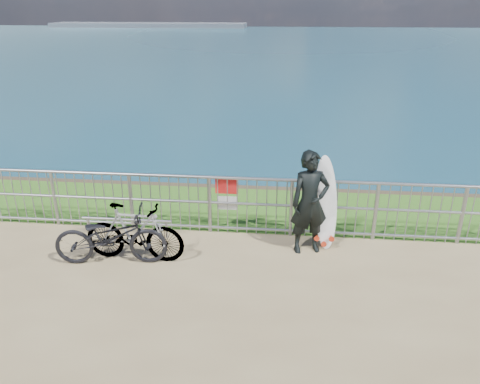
# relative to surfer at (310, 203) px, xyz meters

# --- Properties ---
(grass_strip) EXTENTS (120.00, 120.00, 0.00)m
(grass_strip) POSITION_rel_surfer_xyz_m (-1.30, 1.62, -0.89)
(grass_strip) COLOR #2F651B
(grass_strip) RESTS_ON ground
(seascape) EXTENTS (260.00, 260.00, 5.00)m
(seascape) POSITION_rel_surfer_xyz_m (-45.05, 146.41, -4.94)
(seascape) COLOR brown
(seascape) RESTS_ON ground
(railing) EXTENTS (10.06, 0.10, 1.13)m
(railing) POSITION_rel_surfer_xyz_m (-1.28, 0.52, -0.32)
(railing) COLOR gray
(railing) RESTS_ON ground
(surfer) EXTENTS (0.76, 0.60, 1.81)m
(surfer) POSITION_rel_surfer_xyz_m (0.00, 0.00, 0.00)
(surfer) COLOR black
(surfer) RESTS_ON ground
(surfboard) EXTENTS (0.55, 0.52, 1.65)m
(surfboard) POSITION_rel_surfer_xyz_m (0.29, 0.19, -0.14)
(surfboard) COLOR silver
(surfboard) RESTS_ON ground
(bicycle_near) EXTENTS (1.90, 0.88, 0.96)m
(bicycle_near) POSITION_rel_surfer_xyz_m (-3.23, -0.75, -0.42)
(bicycle_near) COLOR black
(bicycle_near) RESTS_ON ground
(bicycle_far) EXTENTS (1.71, 0.55, 1.01)m
(bicycle_far) POSITION_rel_surfer_xyz_m (-2.88, -0.61, -0.40)
(bicycle_far) COLOR black
(bicycle_far) RESTS_ON ground
(bike_rack) EXTENTS (1.69, 0.05, 0.35)m
(bike_rack) POSITION_rel_surfer_xyz_m (-3.30, 0.21, -0.61)
(bike_rack) COLOR gray
(bike_rack) RESTS_ON ground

